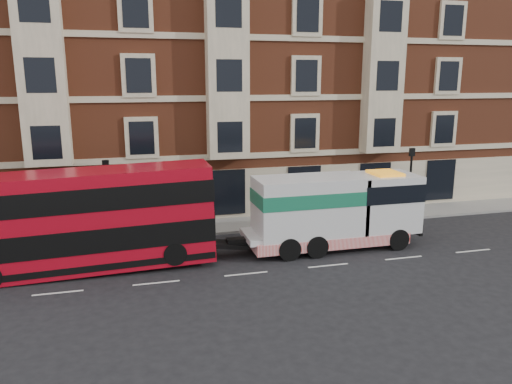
% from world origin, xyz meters
% --- Properties ---
extents(ground, '(120.00, 120.00, 0.00)m').
position_xyz_m(ground, '(0.00, 0.00, 0.00)').
color(ground, black).
rests_on(ground, ground).
extents(sidewalk, '(90.00, 3.00, 0.15)m').
position_xyz_m(sidewalk, '(0.00, 7.50, 0.07)').
color(sidewalk, slate).
rests_on(sidewalk, ground).
extents(victorian_terrace, '(45.00, 12.00, 20.40)m').
position_xyz_m(victorian_terrace, '(0.50, 15.00, 10.07)').
color(victorian_terrace, brown).
rests_on(victorian_terrace, ground).
extents(lamp_post_west, '(0.35, 0.15, 4.35)m').
position_xyz_m(lamp_post_west, '(-6.00, 6.20, 2.68)').
color(lamp_post_west, black).
rests_on(lamp_post_west, sidewalk).
extents(lamp_post_east, '(0.35, 0.15, 4.35)m').
position_xyz_m(lamp_post_east, '(12.00, 6.20, 2.68)').
color(lamp_post_east, black).
rests_on(lamp_post_east, sidewalk).
extents(double_decker_bus, '(11.44, 2.63, 4.63)m').
position_xyz_m(double_decker_bus, '(-6.91, 2.34, 2.45)').
color(double_decker_bus, '#A50919').
rests_on(double_decker_bus, ground).
extents(tow_truck, '(9.16, 2.71, 3.82)m').
position_xyz_m(tow_truck, '(5.15, 2.34, 2.03)').
color(tow_truck, silver).
rests_on(tow_truck, ground).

